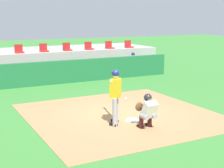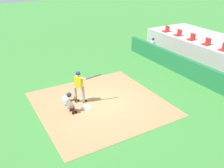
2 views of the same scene
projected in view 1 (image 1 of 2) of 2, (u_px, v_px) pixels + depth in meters
The scene contains 15 objects.
ground_plane at pixel (121, 115), 12.17m from camera, with size 80.00×80.00×0.00m, color #387A33.
dirt_infield at pixel (121, 115), 12.17m from camera, with size 6.40×6.40×0.01m, color #9E754C.
home_plate at pixel (133, 120), 11.47m from camera, with size 0.44×0.44×0.02m, color white.
batter_at_plate at pixel (115, 93), 10.91m from camera, with size 0.71×1.36×1.80m.
catcher_crouched at pixel (147, 110), 10.57m from camera, with size 0.49×1.59×1.13m.
dugout_wall at pixel (60, 72), 17.70m from camera, with size 13.00×0.30×1.20m, color #1E6638.
dugout_bench at pixel (55, 76), 18.64m from camera, with size 11.80×0.44×0.45m, color olive.
dugout_player_1 at pixel (134, 63), 20.68m from camera, with size 0.49×0.70×1.30m.
stands_platform at pixel (37, 61), 21.50m from camera, with size 15.00×4.40×1.40m, color #9E9E99.
stadium_seat_3 at pixel (19, 51), 19.36m from camera, with size 0.46×0.46×0.48m.
stadium_seat_4 at pixel (44, 49), 20.02m from camera, with size 0.46×0.46×0.48m.
stadium_seat_5 at pixel (67, 48), 20.67m from camera, with size 0.46×0.46×0.48m.
stadium_seat_6 at pixel (89, 47), 21.33m from camera, with size 0.46×0.46×0.48m.
stadium_seat_7 at pixel (109, 46), 21.98m from camera, with size 0.46×0.46×0.48m.
stadium_seat_8 at pixel (129, 46), 22.64m from camera, with size 0.46×0.46×0.48m.
Camera 1 is at (-5.71, -10.23, 3.47)m, focal length 54.61 mm.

